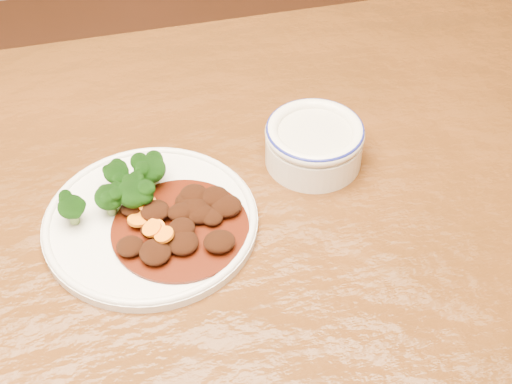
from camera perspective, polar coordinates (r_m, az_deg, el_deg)
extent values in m
cube|color=#532A0E|center=(0.85, -10.16, -5.28)|extent=(1.52, 0.93, 0.04)
cylinder|color=#381B0E|center=(1.54, 15.94, 1.63)|extent=(0.06, 0.06, 0.71)
cylinder|color=white|center=(0.85, -8.41, -2.42)|extent=(0.25, 0.25, 0.01)
torus|color=white|center=(0.84, -8.45, -2.16)|extent=(0.25, 0.25, 0.01)
cylinder|color=#799B50|center=(0.85, -11.48, -1.28)|extent=(0.01, 0.01, 0.01)
ellipsoid|color=black|center=(0.84, -11.66, -0.40)|extent=(0.03, 0.03, 0.03)
cylinder|color=#799B50|center=(0.85, -14.34, -1.98)|extent=(0.01, 0.01, 0.01)
ellipsoid|color=black|center=(0.84, -14.55, -1.15)|extent=(0.03, 0.03, 0.03)
cylinder|color=#799B50|center=(0.85, -9.59, -1.06)|extent=(0.01, 0.01, 0.01)
ellipsoid|color=black|center=(0.84, -9.75, -0.09)|extent=(0.04, 0.04, 0.03)
cylinder|color=#799B50|center=(0.88, -10.97, 0.73)|extent=(0.01, 0.01, 0.01)
ellipsoid|color=black|center=(0.87, -11.12, 1.56)|extent=(0.03, 0.03, 0.02)
cylinder|color=#799B50|center=(0.88, -8.36, 0.86)|extent=(0.01, 0.01, 0.01)
ellipsoid|color=black|center=(0.86, -8.50, 1.82)|extent=(0.04, 0.04, 0.03)
cylinder|color=#401306|center=(0.83, -6.07, -2.94)|extent=(0.16, 0.16, 0.00)
ellipsoid|color=black|center=(0.83, -4.51, -1.79)|extent=(0.03, 0.03, 0.02)
ellipsoid|color=black|center=(0.85, -5.00, -0.20)|extent=(0.03, 0.03, 0.02)
ellipsoid|color=black|center=(0.84, -4.93, -1.25)|extent=(0.03, 0.03, 0.01)
ellipsoid|color=black|center=(0.83, -2.38, -1.12)|extent=(0.04, 0.03, 0.02)
ellipsoid|color=black|center=(0.83, -4.97, -1.36)|extent=(0.04, 0.03, 0.02)
ellipsoid|color=black|center=(0.83, -8.08, -1.50)|extent=(0.03, 0.03, 0.02)
ellipsoid|color=black|center=(0.79, -8.06, -4.78)|extent=(0.04, 0.04, 0.02)
ellipsoid|color=black|center=(0.82, -8.50, -2.94)|extent=(0.02, 0.02, 0.01)
ellipsoid|color=black|center=(0.81, -5.95, -2.90)|extent=(0.03, 0.03, 0.02)
ellipsoid|color=black|center=(0.80, -5.89, -4.02)|extent=(0.04, 0.04, 0.02)
ellipsoid|color=black|center=(0.80, -10.05, -4.29)|extent=(0.03, 0.03, 0.02)
ellipsoid|color=black|center=(0.84, -5.48, -0.77)|extent=(0.03, 0.03, 0.02)
ellipsoid|color=black|center=(0.83, -4.23, -1.67)|extent=(0.02, 0.02, 0.01)
ellipsoid|color=black|center=(0.79, -2.95, -3.98)|extent=(0.04, 0.03, 0.02)
ellipsoid|color=black|center=(0.84, -9.89, -1.26)|extent=(0.03, 0.02, 0.01)
ellipsoid|color=black|center=(0.82, -3.52, -2.01)|extent=(0.03, 0.03, 0.01)
ellipsoid|color=black|center=(0.84, -3.29, -0.35)|extent=(0.03, 0.03, 0.02)
ellipsoid|color=black|center=(0.83, -6.02, -1.61)|extent=(0.03, 0.03, 0.02)
cylinder|color=orange|center=(0.83, -9.48, -2.26)|extent=(0.03, 0.03, 0.01)
cylinder|color=orange|center=(0.79, -7.36, -3.41)|extent=(0.02, 0.02, 0.01)
cylinder|color=orange|center=(0.81, -8.05, -2.82)|extent=(0.03, 0.03, 0.01)
cylinder|color=orange|center=(0.83, -8.70, -0.92)|extent=(0.03, 0.03, 0.01)
cylinder|color=orange|center=(0.80, -8.33, -2.89)|extent=(0.03, 0.03, 0.01)
cylinder|color=orange|center=(0.84, -9.46, -1.27)|extent=(0.03, 0.03, 0.01)
cylinder|color=white|center=(0.91, 4.63, 3.46)|extent=(0.12, 0.12, 0.04)
cylinder|color=beige|center=(0.90, 4.72, 4.62)|extent=(0.09, 0.09, 0.01)
torus|color=white|center=(0.89, 4.74, 4.82)|extent=(0.13, 0.13, 0.02)
torus|color=navy|center=(0.89, 4.75, 5.02)|extent=(0.12, 0.12, 0.01)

